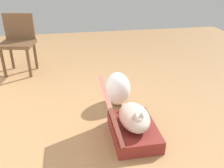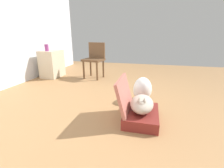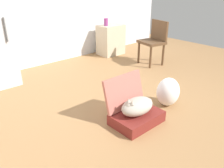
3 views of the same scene
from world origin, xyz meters
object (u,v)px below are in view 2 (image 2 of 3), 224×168
object	(u,v)px
chair	(95,58)
vase_tall	(47,48)
suitcase_base	(141,115)
cat	(142,104)
side_table	(52,64)
plastic_bag_white	(142,89)

from	to	relation	value
chair	vase_tall	bearing A→B (deg)	-152.45
suitcase_base	cat	bearing A→B (deg)	176.69
vase_tall	chair	xyz separation A→B (m)	(0.33, -1.09, -0.26)
side_table	vase_tall	distance (m)	0.44
cat	side_table	distance (m)	2.92
plastic_bag_white	vase_tall	xyz separation A→B (m)	(0.90, 2.35, 0.55)
side_table	cat	bearing A→B (deg)	-125.42
plastic_bag_white	chair	xyz separation A→B (m)	(1.23, 1.26, 0.29)
suitcase_base	side_table	bearing A→B (deg)	54.68
vase_tall	side_table	bearing A→B (deg)	-0.14
plastic_bag_white	side_table	xyz separation A→B (m)	(1.04, 2.35, 0.14)
cat	chair	bearing A→B (deg)	34.39
plastic_bag_white	chair	bearing A→B (deg)	45.63
suitcase_base	plastic_bag_white	world-z (taller)	plastic_bag_white
suitcase_base	vase_tall	size ratio (longest dim) A/B	3.67
vase_tall	chair	size ratio (longest dim) A/B	0.19
side_table	vase_tall	bearing A→B (deg)	179.86
side_table	chair	xyz separation A→B (m)	(0.19, -1.09, 0.16)
cat	chair	world-z (taller)	chair
chair	cat	bearing A→B (deg)	-45.00
cat	chair	distance (m)	2.30
suitcase_base	plastic_bag_white	xyz separation A→B (m)	(0.64, 0.03, 0.13)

